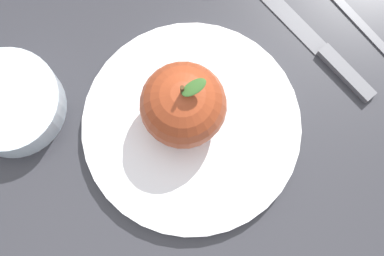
{
  "coord_description": "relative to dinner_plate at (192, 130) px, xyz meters",
  "views": [
    {
      "loc": [
        -0.03,
        -0.13,
        0.57
      ],
      "look_at": [
        -0.01,
        -0.0,
        0.02
      ],
      "focal_mm": 52.95,
      "sensor_mm": 36.0,
      "label": 1
    }
  ],
  "objects": [
    {
      "name": "ground_plane",
      "position": [
        0.01,
        0.0,
        -0.01
      ],
      "size": [
        2.4,
        2.4,
        0.0
      ],
      "primitive_type": "plane",
      "color": "#2D2D33"
    },
    {
      "name": "dinner_plate",
      "position": [
        0.0,
        0.0,
        0.0
      ],
      "size": [
        0.22,
        0.22,
        0.02
      ],
      "color": "white",
      "rests_on": "ground_plane"
    },
    {
      "name": "apple",
      "position": [
        -0.01,
        0.01,
        0.05
      ],
      "size": [
        0.08,
        0.08,
        0.1
      ],
      "color": "#9E3D1E",
      "rests_on": "dinner_plate"
    },
    {
      "name": "side_bowl",
      "position": [
        -0.18,
        0.05,
        0.01
      ],
      "size": [
        0.11,
        0.11,
        0.04
      ],
      "color": "silver",
      "rests_on": "ground_plane"
    },
    {
      "name": "knife",
      "position": [
        0.14,
        0.08,
        -0.01
      ],
      "size": [
        0.13,
        0.18,
        0.01
      ],
      "color": "#59595E",
      "rests_on": "ground_plane"
    }
  ]
}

